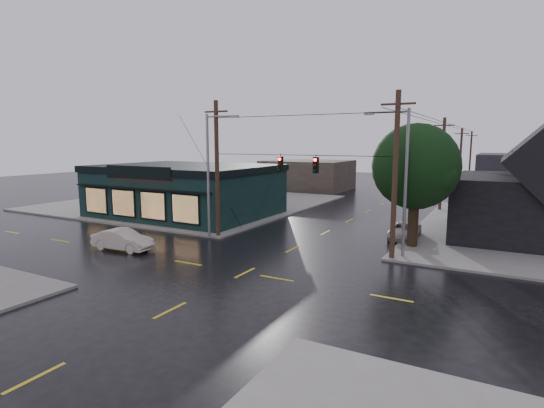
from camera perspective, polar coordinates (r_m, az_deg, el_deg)
The scene contains 16 objects.
ground_plane at distance 23.75m, azimuth -3.66°, elevation -9.22°, with size 160.00×160.00×0.00m, color black.
sidewalk_nw at distance 51.12m, azimuth -10.63°, elevation 0.22°, with size 28.00×28.00×0.15m, color gray.
pizza_shop at distance 42.26m, azimuth -11.52°, elevation 1.91°, with size 16.30×12.34×4.90m.
corner_tree at distance 29.81m, azimuth 18.75°, elevation 4.74°, with size 5.73×5.73×8.27m.
utility_pole_nw at distance 32.48m, azimuth -7.23°, elevation -4.47°, with size 2.00×0.32×10.15m, color #321D16, non-canonical shape.
utility_pole_ne at distance 27.18m, azimuth 15.77°, elevation -7.26°, with size 2.00×0.32×10.15m, color #321D16, non-canonical shape.
utility_pole_far_a at distance 47.98m, azimuth 21.59°, elevation -0.84°, with size 2.00×0.32×9.65m, color #321D16, non-canonical shape.
utility_pole_far_b at distance 67.72m, azimuth 23.74°, elevation 1.56°, with size 2.00×0.32×9.15m, color #321D16, non-canonical shape.
utility_pole_far_c at distance 87.58m, azimuth 24.93°, elevation 2.87°, with size 2.00×0.32×9.15m, color #321D16, non-canonical shape.
span_signal_assembly at distance 28.34m, azimuth 3.47°, elevation 5.37°, with size 13.00×0.48×1.23m.
streetlight_nw at distance 32.11m, azimuth -8.40°, elevation -4.64°, with size 5.40×0.30×9.15m, color gray, non-canonical shape.
streetlight_ne at distance 27.74m, azimuth 17.11°, elevation -7.00°, with size 5.40×0.30×9.15m, color gray, non-canonical shape.
bg_building_west at distance 64.82m, azimuth 4.82°, elevation 3.92°, with size 12.00×10.00×4.40m, color #392F29.
bg_building_east at distance 64.36m, azimuth 32.10°, elevation 3.18°, with size 14.00×12.00×5.60m, color black.
sedan_cream at distance 30.04m, azimuth -19.43°, elevation -4.56°, with size 1.49×4.26×1.40m, color beige.
suv_silver at distance 33.04m, azimuth 17.40°, elevation -3.47°, with size 2.06×4.46×1.24m, color #B6B4A8.
Camera 1 is at (12.16, -19.10, 7.16)m, focal length 28.00 mm.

